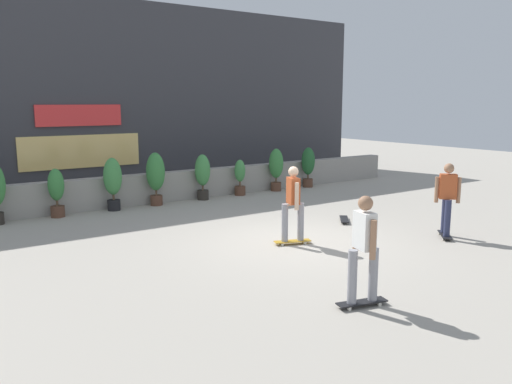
{
  "coord_description": "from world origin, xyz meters",
  "views": [
    {
      "loc": [
        -6.98,
        -8.6,
        3.04
      ],
      "look_at": [
        0.0,
        1.5,
        0.9
      ],
      "focal_mm": 36.36,
      "sensor_mm": 36.0,
      "label": 1
    }
  ],
  "objects": [
    {
      "name": "skater_by_wall_left",
      "position": [
        -1.46,
        -3.42,
        0.94
      ],
      "size": [
        0.82,
        0.55,
        1.7
      ],
      "color": "black",
      "rests_on": "ground"
    },
    {
      "name": "potted_plant_3",
      "position": [
        -0.81,
        5.55,
        0.92
      ],
      "size": [
        0.55,
        0.55,
        1.57
      ],
      "color": "brown",
      "rests_on": "ground"
    },
    {
      "name": "potted_plant_4",
      "position": [
        0.76,
        5.55,
        0.82
      ],
      "size": [
        0.48,
        0.48,
        1.43
      ],
      "color": "#2D2823",
      "rests_on": "ground"
    },
    {
      "name": "planter_wall",
      "position": [
        0.0,
        6.0,
        0.45
      ],
      "size": [
        18.0,
        0.4,
        0.9
      ],
      "primitive_type": "cube",
      "color": "gray",
      "rests_on": "ground"
    },
    {
      "name": "skateboard_near_camera",
      "position": [
        2.28,
        0.81,
        0.06
      ],
      "size": [
        0.67,
        0.74,
        0.08
      ],
      "color": "black",
      "rests_on": "ground"
    },
    {
      "name": "potted_plant_7",
      "position": [
        5.08,
        5.55,
        0.83
      ],
      "size": [
        0.48,
        0.48,
        1.43
      ],
      "color": "brown",
      "rests_on": "ground"
    },
    {
      "name": "potted_plant_2",
      "position": [
        -2.11,
        5.55,
        0.87
      ],
      "size": [
        0.51,
        0.51,
        1.5
      ],
      "color": "black",
      "rests_on": "ground"
    },
    {
      "name": "skater_foreground",
      "position": [
        3.05,
        -1.65,
        0.94
      ],
      "size": [
        0.71,
        0.71,
        1.7
      ],
      "color": "black",
      "rests_on": "ground"
    },
    {
      "name": "building_backdrop",
      "position": [
        -0.0,
        10.0,
        3.25
      ],
      "size": [
        20.0,
        2.08,
        6.5
      ],
      "color": "#38383D",
      "rests_on": "ground"
    },
    {
      "name": "skater_by_wall_right",
      "position": [
        -0.15,
        -0.11,
        0.94
      ],
      "size": [
        0.82,
        0.53,
        1.7
      ],
      "color": "#BF8C26",
      "rests_on": "ground"
    },
    {
      "name": "potted_plant_1",
      "position": [
        -3.65,
        5.55,
        0.73
      ],
      "size": [
        0.42,
        0.42,
        1.31
      ],
      "color": "brown",
      "rests_on": "ground"
    },
    {
      "name": "potted_plant_5",
      "position": [
        2.16,
        5.55,
        0.61
      ],
      "size": [
        0.36,
        0.36,
        1.18
      ],
      "color": "brown",
      "rests_on": "ground"
    },
    {
      "name": "potted_plant_6",
      "position": [
        3.64,
        5.55,
        0.85
      ],
      "size": [
        0.49,
        0.49,
        1.46
      ],
      "color": "brown",
      "rests_on": "ground"
    },
    {
      "name": "ground_plane",
      "position": [
        0.0,
        0.0,
        0.0
      ],
      "size": [
        48.0,
        48.0,
        0.0
      ],
      "primitive_type": "plane",
      "color": "#A8A093"
    }
  ]
}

